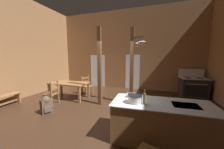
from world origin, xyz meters
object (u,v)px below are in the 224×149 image
Objects in this scene: stove_range at (193,87)px; dining_table at (69,84)px; kitchen_island at (161,122)px; ladderback_chair_by_post at (87,86)px; bench_along_left_wall at (1,100)px; ladderback_chair_near_window at (52,93)px; bottle_tall_on_counter at (144,98)px; mixing_bowl_on_counter at (131,95)px; backpack at (46,104)px; stockpot_on_counter at (135,99)px.

dining_table is (-5.51, -2.02, 0.17)m from stove_range.
kitchen_island is 4.31m from ladderback_chair_by_post.
ladderback_chair_near_window is at bearing 29.05° from bench_along_left_wall.
bottle_tall_on_counter is (-0.36, -0.20, 0.57)m from kitchen_island.
stove_range is 5.20m from ladderback_chair_by_post.
mixing_bowl_on_counter is (3.16, -1.62, 0.28)m from dining_table.
mixing_bowl_on_counter is at bearing -27.18° from dining_table.
mixing_bowl_on_counter reaches higher than backpack.
stove_range is 5.87m from dining_table.
ladderback_chair_by_post is (0.45, 0.81, -0.20)m from dining_table.
kitchen_island is 2.32× the size of ladderback_chair_near_window.
bottle_tall_on_counter is (3.67, -1.17, 0.56)m from ladderback_chair_near_window.
bottle_tall_on_counter reaches higher than backpack.
stove_range reaches higher than bottle_tall_on_counter.
ladderback_chair_near_window is 1.59× the size of backpack.
ladderback_chair_near_window is at bearing -110.24° from ladderback_chair_by_post.
ladderback_chair_near_window is 1.80m from bench_along_left_wall.
kitchen_island is at bearing -0.98° from bench_along_left_wall.
stockpot_on_counter is at bearing -162.56° from kitchen_island.
stove_range reaches higher than bench_along_left_wall.
kitchen_island is 9.25× the size of mixing_bowl_on_counter.
kitchen_island is 1.29× the size of dining_table.
backpack is at bearing -145.55° from stove_range.
stockpot_on_counter reaches higher than dining_table.
ladderback_chair_by_post is at bearing -166.50° from stove_range.
bench_along_left_wall is 5.09m from stockpot_on_counter.
kitchen_island reaches higher than bench_along_left_wall.
mixing_bowl_on_counter is (-0.15, 0.38, -0.04)m from stockpot_on_counter.
stove_range is at bearing 27.39° from bench_along_left_wall.
mixing_bowl_on_counter is (3.32, -0.76, 0.47)m from ladderback_chair_near_window.
backpack is at bearing 175.99° from kitchen_island.
ladderback_chair_near_window is 3.89m from bottle_tall_on_counter.
bench_along_left_wall is at bearing -130.71° from ladderback_chair_by_post.
bottle_tall_on_counter is (5.23, -0.30, 0.71)m from bench_along_left_wall.
backpack is at bearing 172.02° from bottle_tall_on_counter.
bottle_tall_on_counter is (3.23, -0.45, 0.70)m from backpack.
backpack is at bearing -80.42° from dining_table.
dining_table is 2.47m from bench_along_left_wall.
stockpot_on_counter reaches higher than ladderback_chair_by_post.
kitchen_island is 3.69× the size of backpack.
stockpot_on_counter is 0.41m from mixing_bowl_on_counter.
stove_range is 2.21× the size of backpack.
stockpot_on_counter is at bearing -69.06° from mixing_bowl_on_counter.
stove_range is at bearing 57.16° from mixing_bowl_on_counter.
backpack is at bearing 171.98° from stockpot_on_counter.
bottle_tall_on_counter is at bearing -116.37° from stove_range.
kitchen_island is at bearing 17.44° from stockpot_on_counter.
bench_along_left_wall is at bearing -175.54° from backpack.
kitchen_island is 3.61m from backpack.
kitchen_island is 4.14m from ladderback_chair_near_window.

